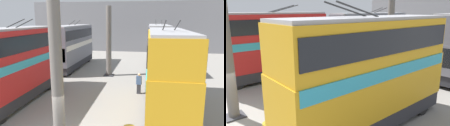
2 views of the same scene
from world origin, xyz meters
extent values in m
plane|color=gray|center=(0.00, 0.00, 0.00)|extent=(240.00, 240.00, 0.00)
cylinder|color=#605B56|center=(0.23, 0.00, 3.66)|extent=(0.57, 0.57, 7.32)
cube|color=#333338|center=(0.23, 0.00, 0.04)|extent=(1.02, 1.02, 0.08)
cylinder|color=#605B56|center=(13.61, 0.00, 3.66)|extent=(0.57, 0.57, 7.32)
cube|color=#333338|center=(13.61, 0.00, 0.04)|extent=(1.02, 1.02, 0.08)
cylinder|color=black|center=(8.22, -6.34, 0.50)|extent=(1.01, 0.30, 1.01)
cylinder|color=black|center=(8.22, -4.24, 0.50)|extent=(1.01, 0.30, 1.01)
cube|color=#28282D|center=(5.00, -5.29, 0.66)|extent=(9.06, 2.45, 0.78)
cube|color=gold|center=(5.00, -5.29, 2.18)|extent=(9.24, 2.50, 2.26)
cube|color=teal|center=(5.00, -5.29, 3.03)|extent=(8.96, 2.54, 0.55)
cube|color=gold|center=(5.00, -5.29, 4.24)|extent=(9.15, 2.42, 1.86)
cube|color=black|center=(5.00, -5.29, 4.33)|extent=(8.87, 2.51, 1.03)
cube|color=#9E9EA3|center=(5.00, -5.29, 5.24)|extent=(9.06, 2.25, 0.14)
cube|color=black|center=(9.56, -5.29, 2.41)|extent=(0.12, 2.30, 1.44)
cylinder|color=#282828|center=(3.84, -5.64, 5.60)|extent=(2.35, 0.07, 0.65)
cylinder|color=#282828|center=(3.84, -4.94, 5.60)|extent=(2.35, 0.07, 0.65)
cylinder|color=black|center=(14.08, -4.24, 0.50)|extent=(1.00, 0.30, 1.00)
cube|color=black|center=(12.74, -5.29, 2.34)|extent=(0.12, 2.30, 1.38)
cylinder|color=black|center=(1.69, 4.24, 0.48)|extent=(0.96, 0.30, 0.96)
cylinder|color=black|center=(1.69, 6.34, 0.48)|extent=(0.96, 0.30, 0.96)
cylinder|color=black|center=(8.07, 4.24, 0.48)|extent=(0.96, 0.30, 0.96)
cylinder|color=black|center=(8.07, 6.34, 0.48)|extent=(0.96, 0.30, 0.96)
cube|color=#28282D|center=(4.98, 5.29, 0.65)|extent=(9.19, 2.45, 0.77)
cube|color=red|center=(4.98, 5.29, 2.16)|extent=(9.38, 2.50, 2.25)
cube|color=teal|center=(4.98, 5.29, 3.01)|extent=(9.10, 2.54, 0.55)
cube|color=red|center=(4.98, 5.29, 4.27)|extent=(9.28, 2.42, 1.97)
cube|color=black|center=(4.98, 5.29, 4.37)|extent=(9.00, 2.51, 1.09)
cube|color=#9E9EA3|center=(4.98, 5.29, 5.33)|extent=(9.19, 2.25, 0.14)
cylinder|color=#282828|center=(6.15, 4.94, 5.69)|extent=(2.35, 0.07, 0.65)
cylinder|color=#282828|center=(6.15, 5.64, 5.69)|extent=(2.35, 0.07, 0.65)
cylinder|color=black|center=(13.14, 4.24, 0.46)|extent=(0.92, 0.30, 0.92)
cylinder|color=black|center=(13.14, 6.34, 0.46)|extent=(0.92, 0.30, 0.92)
cylinder|color=black|center=(20.68, 4.24, 0.46)|extent=(0.92, 0.30, 0.92)
cylinder|color=black|center=(20.68, 6.34, 0.46)|extent=(0.92, 0.30, 0.92)
cube|color=#28282D|center=(17.01, 5.29, 0.63)|extent=(10.33, 2.45, 0.76)
cube|color=slate|center=(17.01, 5.29, 2.12)|extent=(10.54, 2.50, 2.22)
cube|color=silver|center=(17.01, 5.29, 2.95)|extent=(10.22, 2.54, 0.55)
cube|color=slate|center=(17.01, 5.29, 4.17)|extent=(10.43, 2.42, 1.88)
cube|color=black|center=(17.01, 5.29, 4.26)|extent=(10.12, 2.51, 1.03)
cube|color=#9E9EA3|center=(17.01, 5.29, 5.18)|extent=(10.33, 2.25, 0.14)
cube|color=black|center=(11.80, 5.29, 2.34)|extent=(0.12, 2.30, 1.42)
cylinder|color=#282828|center=(18.33, 4.94, 5.54)|extent=(2.35, 0.07, 0.65)
cylinder|color=#282828|center=(18.33, 5.64, 5.54)|extent=(2.35, 0.07, 0.65)
cube|color=#2D2D33|center=(8.22, -3.45, 0.40)|extent=(0.24, 0.33, 0.79)
cube|color=#3D5684|center=(8.22, -3.45, 1.13)|extent=(0.30, 0.45, 0.69)
sphere|color=beige|center=(8.22, -3.45, 1.59)|extent=(0.22, 0.22, 0.22)
camera|label=1|loc=(-8.90, -4.07, 5.96)|focal=35.00mm
camera|label=2|loc=(-2.45, -11.76, 5.61)|focal=35.00mm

